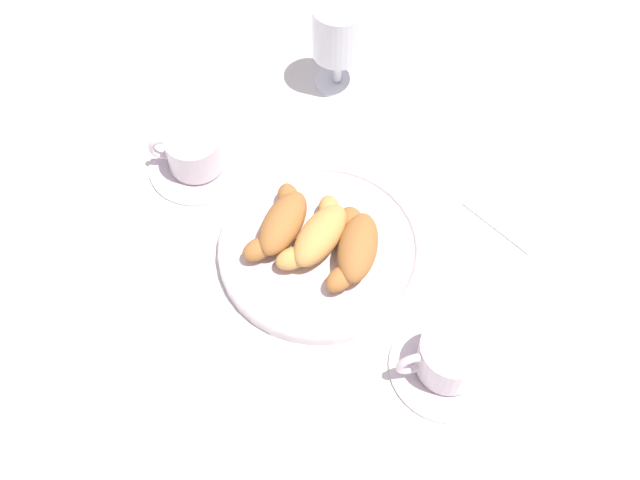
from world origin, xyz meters
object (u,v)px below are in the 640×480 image
Objects in this scene: coffee_cup_far at (449,359)px; juice_glass_left at (338,35)px; folded_napkin at (521,205)px; pastry_plate at (320,248)px; coffee_cup_near at (197,153)px; croissant_extra at (281,223)px; croissant_large at (355,248)px; croissant_small at (318,235)px.

coffee_cup_far is 0.48m from juice_glass_left.
folded_napkin is at bearing 10.02° from coffee_cup_far.
pastry_plate is 1.93× the size of coffee_cup_near.
folded_napkin is (0.24, -0.22, -0.04)m from croissant_extra.
folded_napkin is at bearing -61.13° from coffee_cup_near.
croissant_extra is 0.98× the size of coffee_cup_near.
croissant_extra is 0.17m from coffee_cup_near.
pastry_plate is 1.93× the size of coffee_cup_far.
coffee_cup_near is 0.97× the size of juice_glass_left.
croissant_large reaches higher than pastry_plate.
croissant_small is at bearing -92.54° from coffee_cup_near.
coffee_cup_near is at bearing 87.58° from pastry_plate.
croissant_large reaches higher than coffee_cup_near.
coffee_cup_near reaches higher than folded_napkin.
coffee_cup_far is at bearing -169.98° from folded_napkin.
croissant_small is 1.00× the size of coffee_cup_near.
coffee_cup_near is at bearing 84.14° from coffee_cup_far.
croissant_small is (-0.00, 0.00, 0.03)m from pastry_plate.
coffee_cup_near is at bearing 81.85° from croissant_extra.
croissant_extra is at bearing 107.06° from croissant_small.
pastry_plate reaches higher than folded_napkin.
juice_glass_left is 1.27× the size of folded_napkin.
pastry_plate is 0.28m from folded_napkin.
croissant_extra is 0.98× the size of coffee_cup_far.
folded_napkin is (0.21, -0.12, -0.04)m from croissant_large.
croissant_small reaches higher than pastry_plate.
coffee_cup_far reaches higher than pastry_plate.
croissant_large is 0.93× the size of croissant_extra.
croissant_small is 0.97× the size of juice_glass_left.
coffee_cup_near is (0.01, 0.22, 0.02)m from pastry_plate.
coffee_cup_near is 1.00× the size of coffee_cup_far.
croissant_large is at bearing -138.93° from juice_glass_left.
coffee_cup_far is at bearing -105.92° from croissant_large.
coffee_cup_near and coffee_cup_far have the same top height.
croissant_small reaches higher than folded_napkin.
juice_glass_left is at bearing 84.63° from folded_napkin.
pastry_plate is 2.38× the size of folded_napkin.
croissant_large reaches higher than folded_napkin.
croissant_extra is 0.95× the size of juice_glass_left.
croissant_small is 1.00× the size of coffee_cup_far.
juice_glass_left is at bearing -12.60° from coffee_cup_near.
juice_glass_left is at bearing 41.07° from croissant_large.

